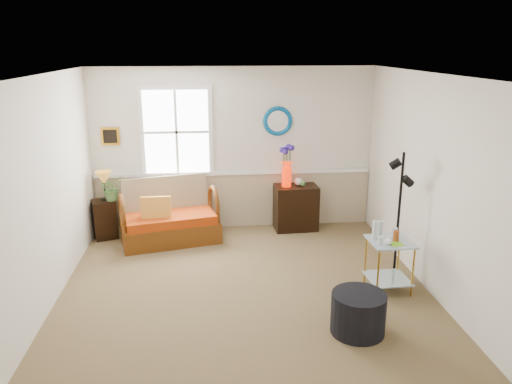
{
  "coord_description": "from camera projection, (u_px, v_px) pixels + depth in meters",
  "views": [
    {
      "loc": [
        -0.4,
        -5.36,
        2.91
      ],
      "look_at": [
        0.17,
        0.52,
        1.16
      ],
      "focal_mm": 35.0,
      "sensor_mm": 36.0,
      "label": 1
    }
  ],
  "objects": [
    {
      "name": "potted_plant",
      "position": [
        112.0,
        191.0,
        7.67
      ],
      "size": [
        0.51,
        0.52,
        0.3
      ],
      "primitive_type": "imported",
      "rotation": [
        0.0,
        0.0,
        0.62
      ],
      "color": "#528341",
      "rests_on": "lamp_stand"
    },
    {
      "name": "walls",
      "position": [
        246.0,
        194.0,
        5.61
      ],
      "size": [
        4.51,
        5.01,
        2.6
      ],
      "color": "silver",
      "rests_on": "floor"
    },
    {
      "name": "tabletop_items",
      "position": [
        387.0,
        232.0,
        5.98
      ],
      "size": [
        0.44,
        0.44,
        0.23
      ],
      "primitive_type": null,
      "rotation": [
        0.0,
        0.0,
        0.19
      ],
      "color": "silver",
      "rests_on": "side_table"
    },
    {
      "name": "ottoman",
      "position": [
        358.0,
        313.0,
        5.21
      ],
      "size": [
        0.59,
        0.59,
        0.44
      ],
      "primitive_type": "cylinder",
      "rotation": [
        0.0,
        0.0,
        0.04
      ],
      "color": "black",
      "rests_on": "floor"
    },
    {
      "name": "picture",
      "position": [
        110.0,
        136.0,
        7.73
      ],
      "size": [
        0.28,
        0.03,
        0.28
      ],
      "primitive_type": "cube",
      "color": "#C4831B",
      "rests_on": "walls"
    },
    {
      "name": "floor",
      "position": [
        246.0,
        298.0,
        5.98
      ],
      "size": [
        4.5,
        5.0,
        0.01
      ],
      "primitive_type": "cube",
      "color": "brown",
      "rests_on": "ground"
    },
    {
      "name": "cabinet",
      "position": [
        296.0,
        207.0,
        8.12
      ],
      "size": [
        0.7,
        0.47,
        0.73
      ],
      "primitive_type": null,
      "rotation": [
        0.0,
        0.0,
        0.05
      ],
      "color": "black",
      "rests_on": "floor"
    },
    {
      "name": "flower_vase",
      "position": [
        287.0,
        166.0,
        7.9
      ],
      "size": [
        0.24,
        0.24,
        0.67
      ],
      "primitive_type": null,
      "rotation": [
        0.0,
        0.0,
        -0.27
      ],
      "color": "red",
      "rests_on": "cabinet"
    },
    {
      "name": "ceiling",
      "position": [
        245.0,
        76.0,
        5.24
      ],
      "size": [
        4.5,
        5.0,
        0.01
      ],
      "primitive_type": "cube",
      "color": "white",
      "rests_on": "walls"
    },
    {
      "name": "table_lamp",
      "position": [
        104.0,
        186.0,
        7.62
      ],
      "size": [
        0.32,
        0.32,
        0.46
      ],
      "primitive_type": null,
      "rotation": [
        0.0,
        0.0,
        0.33
      ],
      "color": "#BB7A26",
      "rests_on": "lamp_stand"
    },
    {
      "name": "mirror",
      "position": [
        278.0,
        121.0,
        7.91
      ],
      "size": [
        0.47,
        0.07,
        0.47
      ],
      "primitive_type": "torus",
      "rotation": [
        1.57,
        0.0,
        0.0
      ],
      "color": "#0B69A2",
      "rests_on": "walls"
    },
    {
      "name": "side_table",
      "position": [
        389.0,
        265.0,
        6.09
      ],
      "size": [
        0.52,
        0.52,
        0.65
      ],
      "primitive_type": null,
      "rotation": [
        0.0,
        0.0,
        0.03
      ],
      "color": "#B38923",
      "rests_on": "floor"
    },
    {
      "name": "chair_rail",
      "position": [
        234.0,
        173.0,
        8.08
      ],
      "size": [
        4.46,
        0.04,
        0.06
      ],
      "primitive_type": "cube",
      "color": "white",
      "rests_on": "walls"
    },
    {
      "name": "floor_lamp",
      "position": [
        399.0,
        217.0,
        6.26
      ],
      "size": [
        0.3,
        0.3,
        1.67
      ],
      "primitive_type": null,
      "rotation": [
        0.0,
        0.0,
        -0.31
      ],
      "color": "black",
      "rests_on": "floor"
    },
    {
      "name": "throw_pillow",
      "position": [
        156.0,
        211.0,
        7.43
      ],
      "size": [
        0.44,
        0.12,
        0.44
      ],
      "primitive_type": null,
      "rotation": [
        0.0,
        0.0,
        0.03
      ],
      "color": "orange",
      "rests_on": "loveseat"
    },
    {
      "name": "loveseat",
      "position": [
        169.0,
        211.0,
        7.6
      ],
      "size": [
        1.59,
        1.13,
        0.94
      ],
      "primitive_type": null,
      "rotation": [
        0.0,
        0.0,
        0.23
      ],
      "color": "brown",
      "rests_on": "floor"
    },
    {
      "name": "lamp_stand",
      "position": [
        105.0,
        219.0,
        7.77
      ],
      "size": [
        0.44,
        0.44,
        0.61
      ],
      "primitive_type": null,
      "rotation": [
        0.0,
        0.0,
        0.33
      ],
      "color": "black",
      "rests_on": "floor"
    },
    {
      "name": "wainscot",
      "position": [
        235.0,
        200.0,
        8.22
      ],
      "size": [
        4.46,
        0.02,
        0.9
      ],
      "primitive_type": "cube",
      "color": "tan",
      "rests_on": "walls"
    },
    {
      "name": "window",
      "position": [
        176.0,
        132.0,
        7.8
      ],
      "size": [
        1.14,
        0.06,
        1.44
      ],
      "primitive_type": null,
      "color": "white",
      "rests_on": "walls"
    }
  ]
}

